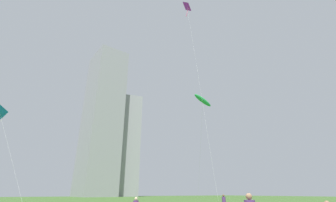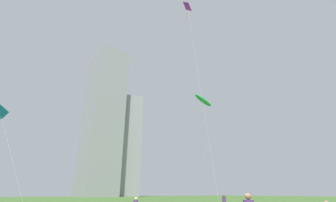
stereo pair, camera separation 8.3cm
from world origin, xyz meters
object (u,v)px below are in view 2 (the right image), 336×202
(kite_flying_6, at_px, (0,113))
(kite_flying_0, at_px, (188,8))
(distant_highrise_0, at_px, (121,145))
(distant_highrise_1, at_px, (103,119))
(person_standing_2, at_px, (224,202))
(kite_flying_5, at_px, (203,100))

(kite_flying_6, bearing_deg, kite_flying_0, -13.44)
(kite_flying_0, height_order, distant_highrise_0, distant_highrise_0)
(kite_flying_6, height_order, distant_highrise_1, distant_highrise_1)
(kite_flying_6, height_order, distant_highrise_0, distant_highrise_0)
(distant_highrise_1, bearing_deg, kite_flying_0, -102.88)
(kite_flying_6, xyz_separation_m, distant_highrise_1, (37.72, 96.15, 30.98))
(person_standing_2, relative_size, kite_flying_5, 0.11)
(kite_flying_5, relative_size, distant_highrise_0, 0.28)
(person_standing_2, relative_size, kite_flying_0, 0.05)
(kite_flying_0, relative_size, kite_flying_6, 3.08)
(kite_flying_0, height_order, distant_highrise_1, distant_highrise_1)
(person_standing_2, distance_m, kite_flying_6, 27.58)
(person_standing_2, xyz_separation_m, kite_flying_5, (2.80, 5.66, 14.18))
(distant_highrise_1, bearing_deg, kite_flying_6, -116.65)
(kite_flying_5, relative_size, kite_flying_6, 1.42)
(person_standing_2, bearing_deg, kite_flying_0, 77.33)
(kite_flying_6, xyz_separation_m, distant_highrise_0, (52.91, 104.24, 18.43))
(kite_flying_6, bearing_deg, distant_highrise_1, 68.58)
(kite_flying_0, xyz_separation_m, kite_flying_5, (1.30, -1.21, -18.65))
(person_standing_2, height_order, kite_flying_5, kite_flying_5)
(kite_flying_5, height_order, distant_highrise_1, distant_highrise_1)
(person_standing_2, height_order, kite_flying_0, kite_flying_0)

